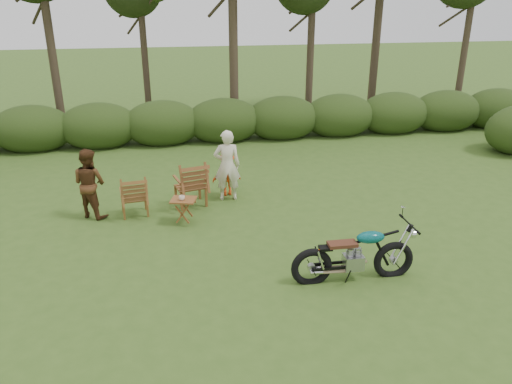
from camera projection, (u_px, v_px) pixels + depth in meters
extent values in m
plane|color=#36531B|center=(288.00, 282.00, 8.52)|extent=(80.00, 80.00, 0.00)
cylinder|color=#3C2B20|center=(48.00, 25.00, 16.40)|extent=(0.28, 0.28, 7.20)
cylinder|color=#3C2B20|center=(143.00, 35.00, 18.07)|extent=(0.24, 0.24, 6.30)
cylinder|color=#3C2B20|center=(233.00, 17.00, 16.31)|extent=(0.30, 0.30, 7.65)
cylinder|color=#3C2B20|center=(311.00, 32.00, 18.03)|extent=(0.26, 0.26, 6.48)
cylinder|color=#3C2B20|center=(379.00, 10.00, 19.26)|extent=(0.32, 0.32, 7.92)
cylinder|color=#3C2B20|center=(468.00, 27.00, 17.87)|extent=(0.24, 0.24, 6.84)
ellipsoid|color=#293D16|center=(32.00, 129.00, 15.51)|extent=(2.52, 1.68, 1.51)
ellipsoid|color=#293D16|center=(99.00, 126.00, 15.84)|extent=(2.52, 1.68, 1.51)
ellipsoid|color=#293D16|center=(163.00, 124.00, 16.17)|extent=(2.52, 1.68, 1.51)
ellipsoid|color=#293D16|center=(224.00, 121.00, 16.50)|extent=(2.52, 1.68, 1.51)
ellipsoid|color=#293D16|center=(283.00, 118.00, 16.84)|extent=(2.52, 1.68, 1.51)
ellipsoid|color=#293D16|center=(339.00, 116.00, 17.17)|extent=(2.52, 1.68, 1.51)
ellipsoid|color=#293D16|center=(394.00, 114.00, 17.50)|extent=(2.52, 1.68, 1.51)
ellipsoid|color=#293D16|center=(446.00, 111.00, 17.83)|extent=(2.52, 1.68, 1.51)
ellipsoid|color=#293D16|center=(496.00, 109.00, 18.17)|extent=(2.52, 1.68, 1.51)
imported|color=#F1DDC7|center=(182.00, 198.00, 10.43)|extent=(0.15, 0.15, 0.10)
imported|color=beige|center=(228.00, 199.00, 11.93)|extent=(0.64, 0.44, 1.69)
imported|color=#4C2B15|center=(94.00, 216.00, 11.04)|extent=(0.95, 0.91, 1.54)
imported|color=red|center=(227.00, 194.00, 12.19)|extent=(0.75, 0.49, 1.09)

